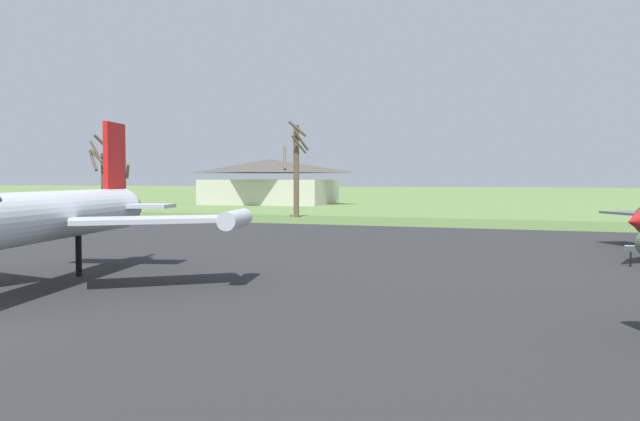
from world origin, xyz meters
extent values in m
cube|color=#28282B|center=(0.00, 14.90, 0.03)|extent=(79.39, 49.67, 0.05)
cube|color=#506C36|center=(0.00, 45.73, 0.03)|extent=(139.39, 12.00, 0.06)
cylinder|color=silver|center=(-2.99, 6.22, 2.44)|extent=(5.47, 14.68, 1.70)
cylinder|color=black|center=(-4.99, 13.67, 2.44)|extent=(1.39, 1.21, 1.19)
cube|color=silver|center=(0.11, 8.47, 2.31)|extent=(5.65, 5.31, 0.16)
cylinder|color=silver|center=(2.56, 9.80, 2.31)|extent=(1.32, 2.79, 0.64)
cube|color=red|center=(-4.73, 12.70, 4.68)|extent=(0.69, 1.88, 2.78)
cube|color=silver|center=(-6.04, 12.21, 2.57)|extent=(2.45, 2.08, 0.16)
cube|color=silver|center=(-3.35, 12.94, 2.57)|extent=(2.45, 2.08, 0.16)
cylinder|color=black|center=(-3.83, 9.35, 0.79)|extent=(0.23, 0.23, 1.59)
cone|color=red|center=(15.97, 20.48, 1.93)|extent=(2.01, 2.32, 1.24)
cylinder|color=black|center=(15.68, 19.87, 0.33)|extent=(0.08, 0.08, 0.66)
cube|color=white|center=(15.68, 19.87, 0.80)|extent=(0.51, 0.26, 0.30)
cylinder|color=brown|center=(-34.49, 52.13, 3.57)|extent=(0.63, 0.63, 7.13)
cylinder|color=brown|center=(-35.45, 52.19, 4.73)|extent=(0.35, 2.11, 2.35)
cylinder|color=brown|center=(-34.00, 52.60, 4.59)|extent=(1.35, 1.39, 1.71)
cylinder|color=brown|center=(-34.54, 51.61, 4.98)|extent=(1.32, 0.46, 1.43)
cylinder|color=brown|center=(-33.78, 48.25, 3.22)|extent=(0.57, 0.57, 6.43)
cylinder|color=brown|center=(-33.95, 47.37, 6.09)|extent=(1.98, 0.67, 1.52)
cylinder|color=brown|center=(-34.42, 47.33, 5.65)|extent=(2.18, 1.64, 2.31)
cylinder|color=brown|center=(-32.85, 47.51, 7.07)|extent=(1.85, 2.23, 2.60)
cylinder|color=brown|center=(-33.92, 47.35, 6.40)|extent=(2.04, 0.55, 2.70)
cylinder|color=brown|center=(-11.73, 48.66, 4.40)|extent=(0.53, 0.53, 8.81)
cylinder|color=brown|center=(-11.31, 47.97, 8.41)|extent=(1.66, 1.15, 1.52)
cylinder|color=brown|center=(-11.24, 48.16, 6.95)|extent=(1.27, 1.25, 1.76)
cylinder|color=brown|center=(-11.07, 48.23, 7.32)|extent=(1.12, 1.59, 1.87)
cylinder|color=brown|center=(-12.72, 48.19, 5.69)|extent=(1.25, 2.27, 2.35)
cube|color=beige|center=(-29.66, 80.88, 1.80)|extent=(18.89, 15.65, 3.60)
pyramid|color=#4C4742|center=(-29.66, 80.88, 5.63)|extent=(19.84, 16.43, 2.03)
camera|label=1|loc=(13.80, -11.14, 3.70)|focal=38.35mm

